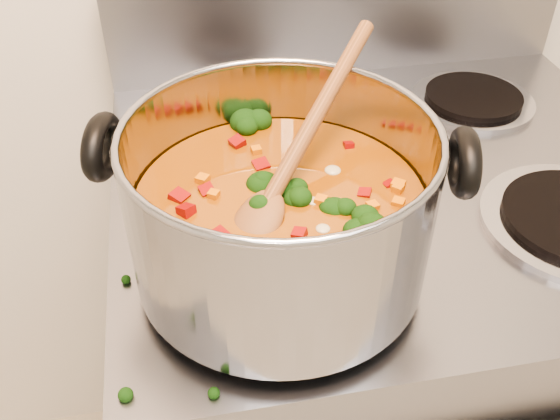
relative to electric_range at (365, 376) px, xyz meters
name	(u,v)px	position (x,y,z in m)	size (l,w,h in m)	color
electric_range	(365,376)	(0.00, 0.00, 0.00)	(0.73, 0.66, 1.08)	gray
stockpot	(280,210)	(-0.18, -0.16, 0.54)	(0.36, 0.30, 0.18)	gray
wooden_spoon	(289,165)	(-0.17, -0.15, 0.59)	(0.20, 0.24, 0.13)	brown
cooktop_crumbs	(364,218)	(-0.07, -0.09, 0.46)	(0.34, 0.31, 0.01)	black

